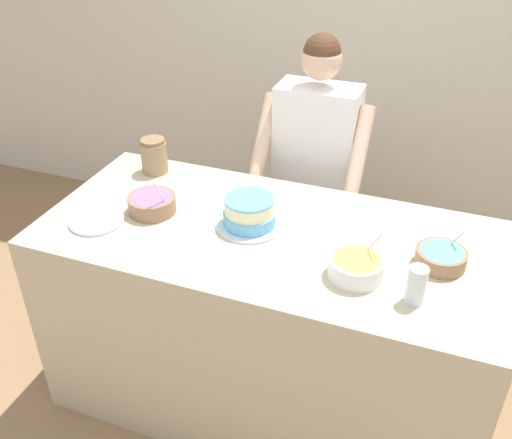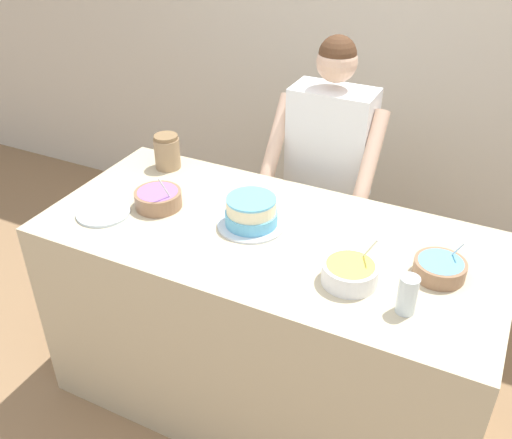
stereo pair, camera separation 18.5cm
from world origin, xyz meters
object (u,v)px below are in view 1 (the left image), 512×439
Objects in this scene: drinking_glass at (416,285)px; stoneware_jar at (154,156)px; person_baker at (315,161)px; frosting_bowl_purple at (152,203)px; frosting_bowl_blue at (441,257)px; cake at (249,213)px; ceramic_plate at (97,221)px; frosting_bowl_yellow at (356,267)px.

stoneware_jar reaches higher than drinking_glass.
drinking_glass is 1.40m from stoneware_jar.
person_baker is at bearing 123.21° from drinking_glass.
frosting_bowl_blue is (1.19, 0.04, -0.00)m from frosting_bowl_purple.
cake is at bearing 5.87° from frosting_bowl_purple.
frosting_bowl_blue reaches higher than ceramic_plate.
frosting_bowl_yellow reaches higher than frosting_bowl_blue.
drinking_glass reaches higher than cake.
cake is 0.43m from frosting_bowl_purple.
frosting_bowl_blue is 1.39m from stoneware_jar.
drinking_glass is at bearing -1.84° from ceramic_plate.
person_baker is 1.12m from drinking_glass.
frosting_bowl_purple is 0.89× the size of ceramic_plate.
frosting_bowl_yellow is 0.23m from drinking_glass.
cake is 0.51m from frosting_bowl_yellow.
frosting_bowl_purple is 1.19m from frosting_bowl_blue.
person_baker is at bearing 134.32° from frosting_bowl_blue.
ceramic_plate is (-0.61, -0.20, -0.05)m from cake.
ceramic_plate is (-1.09, -0.02, -0.04)m from frosting_bowl_yellow.
cake is at bearing -25.49° from stoneware_jar.
frosting_bowl_yellow reaches higher than ceramic_plate.
frosting_bowl_purple is 1.44× the size of drinking_glass.
frosting_bowl_yellow is at bearing -20.27° from cake.
frosting_bowl_yellow is 0.89× the size of ceramic_plate.
stoneware_jar is (-0.60, 0.29, 0.02)m from cake.
frosting_bowl_purple is at bearing 169.94° from drinking_glass.
person_baker is at bearing 82.77° from cake.
frosting_bowl_yellow and frosting_bowl_purple have the same top height.
stoneware_jar is at bearing -149.51° from person_baker.
frosting_bowl_purple is (-0.91, 0.13, -0.00)m from frosting_bowl_yellow.
cake is at bearing -97.23° from person_baker.
cake is 0.74m from drinking_glass.
frosting_bowl_blue is at bearing 8.40° from ceramic_plate.
cake is 1.25× the size of ceramic_plate.
frosting_bowl_yellow is 1.43× the size of drinking_glass.
frosting_bowl_purple is at bearing 171.64° from frosting_bowl_yellow.
cake is 1.68× the size of stoneware_jar.
frosting_bowl_purple is (-0.52, -0.73, 0.05)m from person_baker.
frosting_bowl_blue is 1.34× the size of drinking_glass.
ceramic_plate is at bearing -127.82° from person_baker.
drinking_glass is at bearing -10.06° from frosting_bowl_purple.
cake is 1.41× the size of frosting_bowl_yellow.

